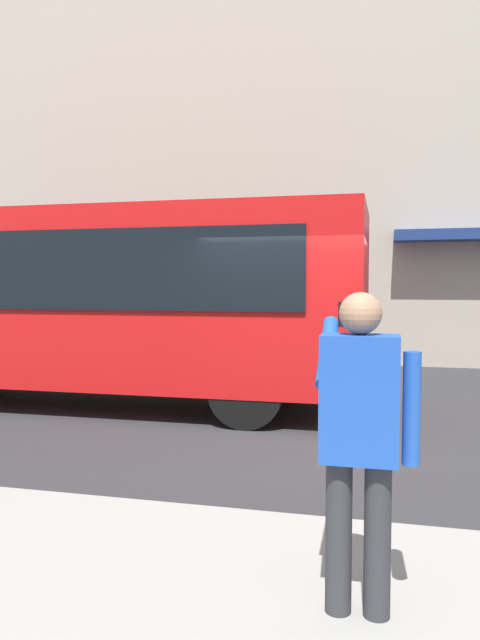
{
  "coord_description": "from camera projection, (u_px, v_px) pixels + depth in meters",
  "views": [
    {
      "loc": [
        -1.1,
        7.88,
        1.88
      ],
      "look_at": [
        0.93,
        -0.45,
        1.38
      ],
      "focal_mm": 33.26,
      "sensor_mm": 36.0,
      "label": 1
    }
  ],
  "objects": [
    {
      "name": "pedestrian_photographer",
      "position": [
        360.0,
        428.0,
        3.08
      ],
      "size": [
        0.53,
        0.52,
        1.7
      ],
      "color": "#2D2D33",
      "rests_on": "sidewalk_curb"
    },
    {
      "name": "red_bus",
      "position": [
        78.0,
        298.0,
        9.49
      ],
      "size": [
        9.05,
        2.54,
        3.08
      ],
      "color": "red",
      "rests_on": "ground_plane"
    },
    {
      "name": "building_facade_far",
      "position": [
        340.0,
        115.0,
        14.26
      ],
      "size": [
        28.0,
        1.55,
        12.0
      ],
      "color": "#A89E8E",
      "rests_on": "ground_plane"
    },
    {
      "name": "ground_plane",
      "position": [
        299.0,
        425.0,
        8.01
      ],
      "size": [
        60.0,
        60.0,
        0.0
      ],
      "primitive_type": "plane",
      "color": "#2B2B2D"
    }
  ]
}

